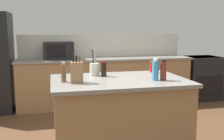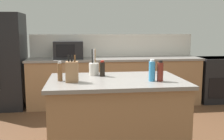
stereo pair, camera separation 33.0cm
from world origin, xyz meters
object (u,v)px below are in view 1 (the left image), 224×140
pepper_grinder (64,73)px  vinegar_bottle (163,71)px  utensil_crock (95,69)px  soy_sauce_bottle (104,69)px  microwave (59,50)px  knife_block (77,72)px  dish_soap_bottle (155,70)px  hot_sauce_bottle (152,67)px  range_oven (201,77)px

pepper_grinder → vinegar_bottle: bearing=-7.9°
utensil_crock → soy_sauce_bottle: bearing=-43.9°
microwave → vinegar_bottle: size_ratio=2.42×
soy_sauce_bottle → microwave: bearing=103.2°
knife_block → dish_soap_bottle: knife_block is taller
microwave → hot_sauce_bottle: bearing=-57.9°
pepper_grinder → soy_sauce_bottle: 0.53m
range_oven → pepper_grinder: (-3.04, -2.23, 0.57)m
microwave → vinegar_bottle: (1.07, -2.38, -0.06)m
pepper_grinder → utensil_crock: bearing=39.5°
pepper_grinder → dish_soap_bottle: 1.00m
utensil_crock → dish_soap_bottle: utensil_crock is taller
knife_block → utensil_crock: size_ratio=0.91×
soy_sauce_bottle → dish_soap_bottle: bearing=-35.2°
knife_block → pepper_grinder: knife_block is taller
pepper_grinder → vinegar_bottle: vinegar_bottle is taller
pepper_grinder → knife_block: bearing=-30.7°
knife_block → hot_sauce_bottle: (1.03, 0.48, -0.04)m
utensil_crock → soy_sauce_bottle: 0.13m
hot_sauce_bottle → soy_sauce_bottle: bearing=-165.7°
microwave → hot_sauce_bottle: 2.16m
range_oven → knife_block: (-2.91, -2.31, 0.59)m
range_oven → vinegar_bottle: bearing=-129.6°
range_oven → microwave: size_ratio=1.67×
range_oven → hot_sauce_bottle: bearing=-135.8°
range_oven → microwave: 3.10m
microwave → utensil_crock: bearing=-78.9°
knife_block → soy_sauce_bottle: 0.47m
utensil_crock → soy_sauce_bottle: size_ratio=1.67×
range_oven → pepper_grinder: 3.82m
microwave → vinegar_bottle: bearing=-65.9°
knife_block → soy_sauce_bottle: bearing=44.6°
microwave → soy_sauce_bottle: microwave is taller
knife_block → soy_sauce_bottle: size_ratio=1.51×
hot_sauce_bottle → vinegar_bottle: bearing=-98.5°
pepper_grinder → vinegar_bottle: 1.09m
hot_sauce_bottle → soy_sauce_bottle: size_ratio=0.78×
utensil_crock → pepper_grinder: 0.50m
knife_block → soy_sauce_bottle: (0.35, 0.31, -0.02)m
microwave → knife_block: (0.12, -2.31, -0.05)m
utensil_crock → hot_sauce_bottle: 0.78m
utensil_crock → soy_sauce_bottle: utensil_crock is taller
dish_soap_bottle → pepper_grinder: bearing=172.4°
knife_block → utensil_crock: utensil_crock is taller
pepper_grinder → dish_soap_bottle: dish_soap_bottle is taller
vinegar_bottle → dish_soap_bottle: size_ratio=0.95×
range_oven → vinegar_bottle: (-1.97, -2.38, 0.58)m
dish_soap_bottle → utensil_crock: bearing=143.2°
range_oven → vinegar_bottle: vinegar_bottle is taller
knife_block → pepper_grinder: size_ratio=1.34×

